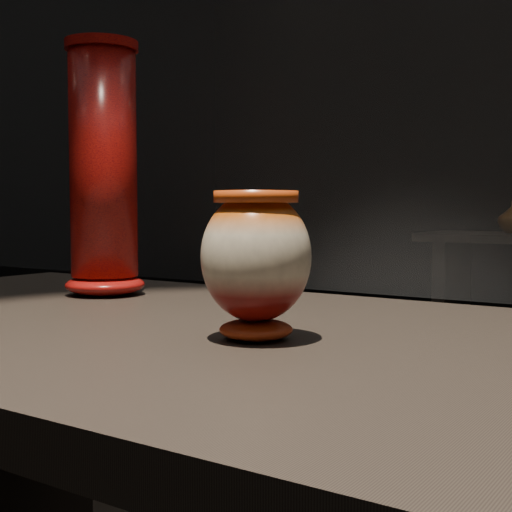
{
  "coord_description": "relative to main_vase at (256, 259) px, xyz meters",
  "views": [
    {
      "loc": [
        0.38,
        -0.75,
        1.06
      ],
      "look_at": [
        -0.1,
        -0.04,
        1.0
      ],
      "focal_mm": 50.0,
      "sensor_mm": 36.0,
      "label": 1
    }
  ],
  "objects": [
    {
      "name": "main_vase",
      "position": [
        0.0,
        0.0,
        0.0
      ],
      "size": [
        0.15,
        0.15,
        0.18
      ],
      "rotation": [
        0.0,
        0.0,
        0.15
      ],
      "color": "#690C09",
      "rests_on": "display_plinth"
    },
    {
      "name": "tall_vase",
      "position": [
        -0.47,
        0.21,
        0.12
      ],
      "size": [
        0.18,
        0.18,
        0.45
      ],
      "rotation": [
        0.0,
        0.0,
        0.36
      ],
      "color": "red",
      "rests_on": "display_plinth"
    }
  ]
}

